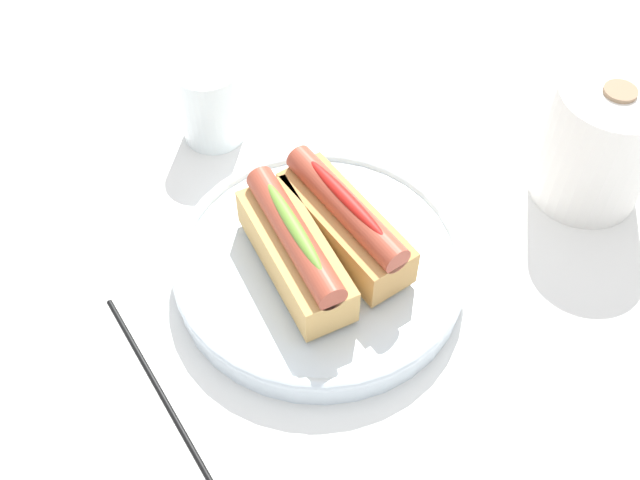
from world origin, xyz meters
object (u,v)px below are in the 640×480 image
(serving_bowl, at_px, (320,264))
(chopstick_near, at_px, (160,391))
(water_glass, at_px, (211,107))
(paper_towel_roll, at_px, (599,144))
(hotdog_back, at_px, (346,223))
(hotdog_front, at_px, (293,247))

(serving_bowl, bearing_deg, chopstick_near, -83.73)
(water_glass, relative_size, chopstick_near, 0.41)
(paper_towel_roll, distance_m, chopstick_near, 0.47)
(water_glass, height_order, chopstick_near, water_glass)
(serving_bowl, bearing_deg, hotdog_back, 84.52)
(hotdog_front, distance_m, paper_towel_roll, 0.32)
(hotdog_front, distance_m, hotdog_back, 0.06)
(hotdog_front, bearing_deg, serving_bowl, 84.52)
(hotdog_back, height_order, water_glass, hotdog_back)
(paper_towel_roll, bearing_deg, serving_bowl, -103.72)
(hotdog_front, height_order, water_glass, hotdog_front)
(hotdog_front, xyz_separation_m, chopstick_near, (0.02, -0.15, -0.06))
(hotdog_back, height_order, paper_towel_roll, paper_towel_roll)
(serving_bowl, height_order, water_glass, water_glass)
(water_glass, distance_m, chopstick_near, 0.32)
(hotdog_back, distance_m, chopstick_near, 0.22)
(paper_towel_roll, bearing_deg, chopstick_near, -96.07)
(hotdog_back, bearing_deg, serving_bowl, -95.48)
(serving_bowl, bearing_deg, hotdog_front, -95.48)
(hotdog_front, bearing_deg, chopstick_near, -81.68)
(hotdog_front, relative_size, chopstick_near, 0.71)
(paper_towel_roll, bearing_deg, hotdog_back, -104.57)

